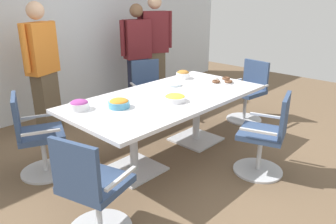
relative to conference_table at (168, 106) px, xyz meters
The scene contains 17 objects.
ground_plane 0.63m from the conference_table, ahead, with size 10.00×10.00×0.01m, color brown.
back_wall 2.52m from the conference_table, 90.00° to the left, with size 8.00×0.10×2.80m, color silver.
conference_table is the anchor object (origin of this frame).
office_chair_0 1.71m from the conference_table, ahead, with size 0.60×0.60×0.91m.
office_chair_1 1.23m from the conference_table, 57.01° to the left, with size 0.71×0.71×0.91m.
office_chair_2 1.50m from the conference_table, 151.41° to the left, with size 0.71×0.71×0.91m.
office_chair_3 1.58m from the conference_table, 159.10° to the right, with size 0.66×0.66×0.91m.
office_chair_4 1.16m from the conference_table, 69.87° to the right, with size 0.68×0.68×0.91m.
person_standing_0 1.87m from the conference_table, 110.09° to the left, with size 0.60×0.36×1.78m.
person_standing_1 2.05m from the conference_table, 58.05° to the left, with size 0.61×0.33×1.71m.
person_standing_2 2.22m from the conference_table, 49.11° to the left, with size 0.56×0.42×1.85m.
snack_bowl_pretzels 0.87m from the conference_table, 28.88° to the left, with size 0.19×0.19×0.12m.
snack_bowl_chips_yellow 0.27m from the conference_table, 115.82° to the right, with size 0.25×0.25×0.08m.
snack_bowl_chips_orange 0.67m from the conference_table, behind, with size 0.22×0.22×0.10m.
snack_bowl_candy_mix 1.04m from the conference_table, 160.31° to the left, with size 0.21×0.21×0.11m.
donut_platter 0.96m from the conference_table, ahead, with size 0.34×0.34×0.04m.
plate_stack 0.48m from the conference_table, 36.09° to the left, with size 0.23×0.23×0.03m.
Camera 1 is at (-2.65, -2.49, 1.89)m, focal length 34.99 mm.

